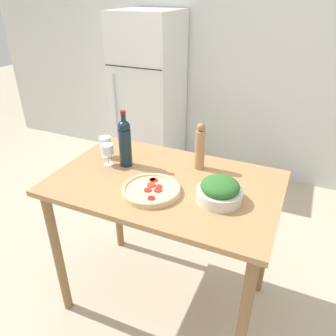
# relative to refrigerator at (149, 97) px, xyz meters

# --- Properties ---
(ground_plane) EXTENTS (14.00, 14.00, 0.00)m
(ground_plane) POSITION_rel_refrigerator_xyz_m (0.92, -1.61, -0.84)
(ground_plane) COLOR #BCAD93
(wall_back) EXTENTS (6.40, 0.08, 2.60)m
(wall_back) POSITION_rel_refrigerator_xyz_m (0.93, 0.36, 0.46)
(wall_back) COLOR silver
(wall_back) RESTS_ON ground_plane
(refrigerator) EXTENTS (0.61, 0.65, 1.68)m
(refrigerator) POSITION_rel_refrigerator_xyz_m (0.00, 0.00, 0.00)
(refrigerator) COLOR silver
(refrigerator) RESTS_ON ground_plane
(prep_counter) EXTENTS (1.24, 0.78, 0.94)m
(prep_counter) POSITION_rel_refrigerator_xyz_m (0.92, -1.61, -0.05)
(prep_counter) COLOR #A87A4C
(prep_counter) RESTS_ON ground_plane
(wine_bottle) EXTENTS (0.07, 0.07, 0.34)m
(wine_bottle) POSITION_rel_refrigerator_xyz_m (0.64, -1.54, 0.25)
(wine_bottle) COLOR #142833
(wine_bottle) RESTS_ON prep_counter
(wine_glass_near) EXTENTS (0.07, 0.07, 0.13)m
(wine_glass_near) POSITION_rel_refrigerator_xyz_m (0.54, -1.58, 0.19)
(wine_glass_near) COLOR silver
(wine_glass_near) RESTS_ON prep_counter
(wine_glass_far) EXTENTS (0.07, 0.07, 0.13)m
(wine_glass_far) POSITION_rel_refrigerator_xyz_m (0.47, -1.50, 0.19)
(wine_glass_far) COLOR silver
(wine_glass_far) RESTS_ON prep_counter
(pepper_mill) EXTENTS (0.06, 0.06, 0.28)m
(pepper_mill) POSITION_rel_refrigerator_xyz_m (1.04, -1.40, 0.23)
(pepper_mill) COLOR #AD7F51
(pepper_mill) RESTS_ON prep_counter
(salad_bowl) EXTENTS (0.23, 0.23, 0.12)m
(salad_bowl) POSITION_rel_refrigerator_xyz_m (1.25, -1.67, 0.15)
(salad_bowl) COLOR silver
(salad_bowl) RESTS_ON prep_counter
(homemade_pizza) EXTENTS (0.30, 0.30, 0.03)m
(homemade_pizza) POSITION_rel_refrigerator_xyz_m (0.91, -1.75, 0.11)
(homemade_pizza) COLOR #DBC189
(homemade_pizza) RESTS_ON prep_counter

